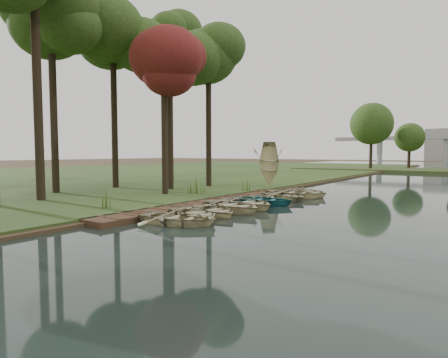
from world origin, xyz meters
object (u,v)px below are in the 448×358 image
Objects in this scene: rowboat_0 at (178,216)px; stored_rowboat at (268,181)px; rowboat_2 at (214,209)px; boardwalk at (210,203)px; rowboat_1 at (193,212)px.

rowboat_0 is 0.94× the size of stored_rowboat.
rowboat_0 reaches higher than rowboat_2.
stored_rowboat is (-4.67, 13.90, 0.30)m from rowboat_2.
rowboat_0 is at bearing -65.21° from boardwalk.
rowboat_1 is at bearing -61.16° from boardwalk.
stored_rowboat reaches higher than boardwalk.
boardwalk is at bearing 62.93° from rowboat_2.
boardwalk is 6.03m from rowboat_0.
boardwalk is 4.62× the size of rowboat_1.
rowboat_1 is (-0.15, 1.15, 0.00)m from rowboat_0.
rowboat_0 is 2.69m from rowboat_2.
rowboat_2 is 0.86× the size of stored_rowboat.
boardwalk is 4.36× the size of stored_rowboat.
rowboat_2 is (-0.16, 2.69, -0.03)m from rowboat_0.
rowboat_0 is at bearing -154.08° from rowboat_2.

